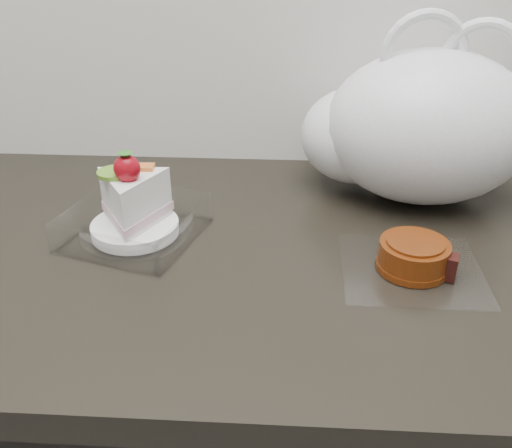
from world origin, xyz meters
TOP-DOWN VIEW (x-y plane):
  - cake_tray at (-0.11, 1.70)m, footprint 0.21×0.21m
  - mooncake_wrap at (0.28, 1.64)m, footprint 0.18×0.17m
  - plastic_bag at (0.30, 1.86)m, footprint 0.37×0.27m

SIDE VIEW (x-z plane):
  - mooncake_wrap at x=0.28m, z-range 0.90..0.94m
  - cake_tray at x=-0.11m, z-range 0.87..1.00m
  - plastic_bag at x=0.30m, z-range 0.87..1.16m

